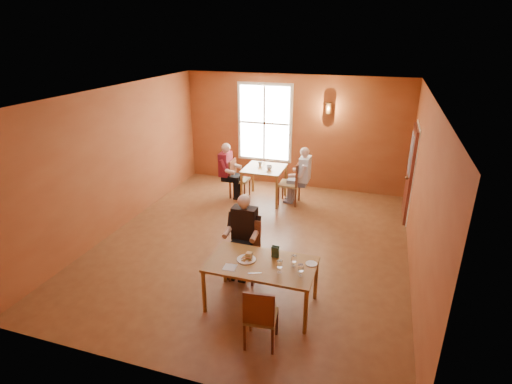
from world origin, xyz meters
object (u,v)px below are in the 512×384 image
(chair_empty, at_px, (261,314))
(chair_diner_white, at_px, (289,183))
(main_table, at_px, (261,284))
(diner_main, at_px, (244,243))
(chair_diner_main, at_px, (245,252))
(chair_diner_maroon, at_px, (240,179))
(diner_white, at_px, (291,177))
(diner_maroon, at_px, (239,171))
(second_table, at_px, (264,184))

(chair_empty, height_order, chair_diner_white, chair_diner_white)
(main_table, xyz_separation_m, chair_empty, (0.24, -0.77, 0.09))
(main_table, distance_m, diner_main, 0.86)
(chair_empty, bearing_deg, chair_diner_white, 92.44)
(chair_diner_main, relative_size, chair_diner_white, 0.96)
(chair_diner_maroon, bearing_deg, main_table, 24.12)
(diner_white, xyz_separation_m, chair_diner_maroon, (-1.33, 0.00, -0.20))
(chair_empty, xyz_separation_m, diner_maroon, (-2.09, 4.84, 0.22))
(second_table, relative_size, chair_diner_white, 0.91)
(main_table, bearing_deg, chair_empty, -73.00)
(main_table, relative_size, diner_main, 1.17)
(chair_diner_main, distance_m, chair_empty, 1.60)
(chair_empty, xyz_separation_m, chair_diner_maroon, (-2.06, 4.84, 0.02))
(chair_empty, height_order, diner_maroon, diner_maroon)
(chair_empty, height_order, chair_diner_maroon, chair_diner_maroon)
(main_table, height_order, chair_diner_white, chair_diner_white)
(main_table, distance_m, chair_diner_white, 4.10)
(chair_empty, bearing_deg, chair_diner_maroon, 106.59)
(chair_diner_main, height_order, chair_empty, chair_diner_main)
(main_table, xyz_separation_m, chair_diner_main, (-0.50, 0.65, 0.13))
(chair_diner_white, bearing_deg, chair_diner_maroon, 90.00)
(main_table, distance_m, chair_empty, 0.81)
(second_table, xyz_separation_m, diner_maroon, (-0.68, 0.00, 0.26))
(diner_maroon, bearing_deg, diner_white, 90.00)
(chair_diner_maroon, height_order, diner_maroon, diner_maroon)
(chair_diner_main, relative_size, second_table, 1.05)
(chair_diner_white, height_order, diner_maroon, diner_maroon)
(diner_main, bearing_deg, diner_maroon, -68.60)
(main_table, relative_size, diner_white, 1.18)
(chair_diner_maroon, bearing_deg, diner_white, 90.00)
(main_table, xyz_separation_m, chair_diner_white, (-0.52, 4.06, 0.15))
(second_table, bearing_deg, chair_diner_main, -78.91)
(second_table, xyz_separation_m, diner_white, (0.68, 0.00, 0.27))
(chair_diner_main, relative_size, diner_maroon, 0.74)
(chair_diner_white, distance_m, diner_maroon, 1.34)
(main_table, distance_m, second_table, 4.23)
(main_table, bearing_deg, diner_white, 96.86)
(chair_diner_main, height_order, chair_diner_white, chair_diner_white)
(second_table, bearing_deg, diner_maroon, 180.00)
(second_table, bearing_deg, chair_diner_white, 0.00)
(chair_diner_main, height_order, diner_main, diner_main)
(diner_maroon, bearing_deg, main_table, 24.47)
(chair_diner_white, xyz_separation_m, diner_maroon, (-1.33, 0.00, 0.16))
(main_table, distance_m, chair_diner_maroon, 4.45)
(main_table, height_order, diner_main, diner_main)
(chair_diner_main, distance_m, diner_main, 0.19)
(chair_diner_main, relative_size, chair_empty, 1.08)
(chair_diner_maroon, bearing_deg, chair_diner_white, 90.00)
(chair_diner_white, bearing_deg, main_table, -172.72)
(chair_diner_main, height_order, chair_diner_maroon, chair_diner_main)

